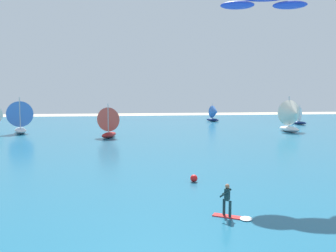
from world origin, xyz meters
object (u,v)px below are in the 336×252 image
at_px(kite, 264,2).
at_px(sailboat_outermost, 214,113).
at_px(sailboat_anchored_offshore, 19,117).
at_px(sailboat_trailing, 296,115).
at_px(sailboat_mid_left, 110,122).
at_px(kitesurfer, 231,205).
at_px(marker_buoy, 194,178).
at_px(sailboat_mid_right, 292,116).

height_order(kite, sailboat_outermost, kite).
height_order(kite, sailboat_anchored_offshore, kite).
bearing_deg(sailboat_outermost, sailboat_trailing, -33.08).
bearing_deg(sailboat_outermost, sailboat_mid_left, -130.86).
relative_size(sailboat_anchored_offshore, sailboat_mid_left, 1.18).
xyz_separation_m(kitesurfer, sailboat_anchored_offshore, (-20.72, 40.58, 1.93)).
relative_size(sailboat_anchored_offshore, sailboat_trailing, 1.47).
bearing_deg(sailboat_anchored_offshore, kite, -51.23).
bearing_deg(kite, marker_buoy, -165.12).
bearing_deg(sailboat_mid_left, kite, -64.88).
bearing_deg(kite, sailboat_mid_right, 58.93).
bearing_deg(sailboat_mid_left, sailboat_anchored_offshore, 153.24).
bearing_deg(sailboat_anchored_offshore, marker_buoy, -58.65).
bearing_deg(kitesurfer, kite, 59.77).
bearing_deg(kitesurfer, sailboat_outermost, 75.54).
bearing_deg(kitesurfer, sailboat_anchored_offshore, 117.05).
distance_m(kite, marker_buoy, 13.60).
distance_m(sailboat_outermost, sailboat_mid_right, 23.82).
xyz_separation_m(kite, sailboat_anchored_offshore, (-25.71, 32.01, -10.15)).
xyz_separation_m(kite, marker_buoy, (-5.34, -1.42, -12.42)).
bearing_deg(marker_buoy, sailboat_outermost, 73.28).
distance_m(kite, sailboat_mid_left, 29.50).
bearing_deg(sailboat_mid_left, marker_buoy, -76.45).
bearing_deg(sailboat_anchored_offshore, sailboat_mid_right, -6.43).
height_order(sailboat_mid_right, marker_buoy, sailboat_mid_right).
xyz_separation_m(sailboat_trailing, sailboat_mid_left, (-36.07, -16.03, 0.43)).
height_order(sailboat_outermost, sailboat_mid_left, sailboat_mid_left).
xyz_separation_m(kitesurfer, sailboat_mid_left, (-6.70, 33.52, 1.55)).
distance_m(sailboat_trailing, sailboat_mid_left, 39.48).
height_order(sailboat_trailing, marker_buoy, sailboat_trailing).
relative_size(sailboat_outermost, sailboat_anchored_offshore, 0.69).
height_order(sailboat_trailing, sailboat_mid_right, sailboat_mid_right).
relative_size(sailboat_mid_right, marker_buoy, 11.17).
distance_m(kitesurfer, sailboat_mid_right, 41.79).
xyz_separation_m(sailboat_outermost, sailboat_mid_left, (-21.87, -25.28, 0.39)).
bearing_deg(sailboat_trailing, sailboat_outermost, 146.92).
height_order(sailboat_outermost, sailboat_anchored_offshore, sailboat_anchored_offshore).
height_order(sailboat_mid_left, marker_buoy, sailboat_mid_left).
distance_m(sailboat_anchored_offshore, sailboat_mid_right, 42.40).
distance_m(kitesurfer, marker_buoy, 7.17).
distance_m(sailboat_outermost, sailboat_anchored_offshore, 40.25).
relative_size(kitesurfer, marker_buoy, 3.88).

